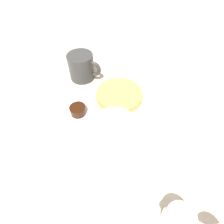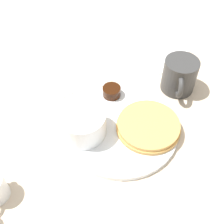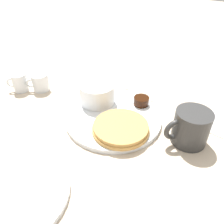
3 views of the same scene
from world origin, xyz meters
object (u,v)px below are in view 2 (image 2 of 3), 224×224
(plate, at_px, (120,127))
(fork, at_px, (73,92))
(bowl, at_px, (83,123))
(coffee_mug, at_px, (179,76))

(plate, bearing_deg, fork, 102.46)
(bowl, bearing_deg, fork, 72.62)
(fork, bearing_deg, bowl, -107.38)
(coffee_mug, bearing_deg, bowl, 179.50)
(bowl, bearing_deg, plate, -21.75)
(bowl, distance_m, fork, 0.14)
(bowl, height_order, fork, bowl)
(bowl, xyz_separation_m, coffee_mug, (0.27, -0.00, -0.00))
(bowl, xyz_separation_m, fork, (0.04, 0.13, -0.04))
(plate, distance_m, coffee_mug, 0.20)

